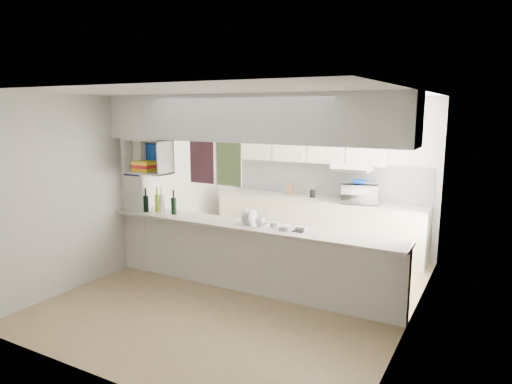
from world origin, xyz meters
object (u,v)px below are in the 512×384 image
Objects in this scene: microwave at (359,193)px; dish_rack at (252,218)px; wine_bottles at (160,204)px; bowl at (359,182)px.

dish_rack is (-0.85, -2.03, -0.08)m from microwave.
wine_bottles is (-2.34, -2.09, -0.02)m from microwave.
microwave is at bearing 77.82° from dish_rack.
wine_bottles is (-1.50, -0.06, 0.06)m from dish_rack.
microwave is 1.09× the size of wine_bottles.
bowl is at bearing 66.71° from microwave.
dish_rack is at bearing -112.96° from bowl.
bowl is 2.17m from dish_rack.
bowl reaches higher than dish_rack.
wine_bottles is at bearing -138.74° from bowl.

